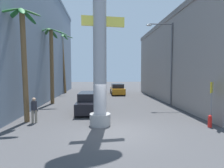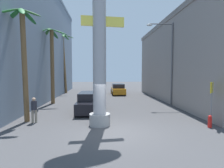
{
  "view_description": "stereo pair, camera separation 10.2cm",
  "coord_description": "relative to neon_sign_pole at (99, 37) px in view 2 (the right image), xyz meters",
  "views": [
    {
      "loc": [
        -0.98,
        -8.98,
        3.14
      ],
      "look_at": [
        0.0,
        4.34,
        2.31
      ],
      "focal_mm": 28.0,
      "sensor_mm": 36.0,
      "label": 1
    },
    {
      "loc": [
        -0.88,
        -8.99,
        3.14
      ],
      "look_at": [
        0.0,
        4.34,
        2.31
      ],
      "focal_mm": 28.0,
      "sensor_mm": 36.0,
      "label": 2
    }
  ],
  "objects": [
    {
      "name": "palm_tree_mid_left",
      "position": [
        -4.95,
        8.02,
        -0.58
      ],
      "size": [
        3.32,
        3.48,
        7.74
      ],
      "color": "brown",
      "rests_on": "ground"
    },
    {
      "name": "ground_plane",
      "position": [
        0.93,
        8.59,
        -5.26
      ],
      "size": [
        88.12,
        88.12,
        0.0
      ],
      "primitive_type": "plane",
      "color": "#424244"
    },
    {
      "name": "neon_sign_pole",
      "position": [
        0.0,
        0.0,
        0.0
      ],
      "size": [
        2.85,
        1.25,
        11.61
      ],
      "color": "#9E9EA3",
      "rests_on": "ground"
    },
    {
      "name": "car_lead",
      "position": [
        -0.81,
        4.01,
        -4.52
      ],
      "size": [
        2.09,
        4.84,
        1.56
      ],
      "color": "black",
      "rests_on": "ground"
    },
    {
      "name": "car_far",
      "position": [
        2.64,
        15.27,
        -4.52
      ],
      "size": [
        1.96,
        4.37,
        1.56
      ],
      "color": "black",
      "rests_on": "ground"
    },
    {
      "name": "palm_tree_near_left",
      "position": [
        -4.83,
        1.14,
        -0.81
      ],
      "size": [
        2.47,
        2.35,
        7.21
      ],
      "color": "brown",
      "rests_on": "ground"
    },
    {
      "name": "fire_hydrant",
      "position": [
        6.35,
        -0.88,
        -4.91
      ],
      "size": [
        0.22,
        0.22,
        0.72
      ],
      "color": "red",
      "rests_on": "ground"
    },
    {
      "name": "street_lamp",
      "position": [
        6.57,
        6.13,
        -0.5
      ],
      "size": [
        2.61,
        0.28,
        7.94
      ],
      "color": "#59595E",
      "rests_on": "ground"
    },
    {
      "name": "pedestrian_curb_left",
      "position": [
        -4.15,
        0.79,
        -4.32
      ],
      "size": [
        0.45,
        0.45,
        1.61
      ],
      "color": "gray",
      "rests_on": "ground"
    },
    {
      "name": "building_left",
      "position": [
        -9.1,
        12.03,
        1.68
      ],
      "size": [
        7.06,
        26.87,
        13.85
      ],
      "color": "slate",
      "rests_on": "ground"
    },
    {
      "name": "crossing_sign",
      "position": [
        6.55,
        -0.65,
        -3.53
      ],
      "size": [
        0.47,
        0.47,
        2.65
      ],
      "color": "slate",
      "rests_on": "ground"
    },
    {
      "name": "palm_tree_far_left",
      "position": [
        -5.59,
        17.4,
        0.17
      ],
      "size": [
        2.92,
        2.99,
        9.12
      ],
      "color": "brown",
      "rests_on": "ground"
    },
    {
      "name": "building_right",
      "position": [
        10.96,
        8.83,
        -0.74
      ],
      "size": [
        8.05,
        20.23,
        9.03
      ],
      "color": "gray",
      "rests_on": "ground"
    }
  ]
}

